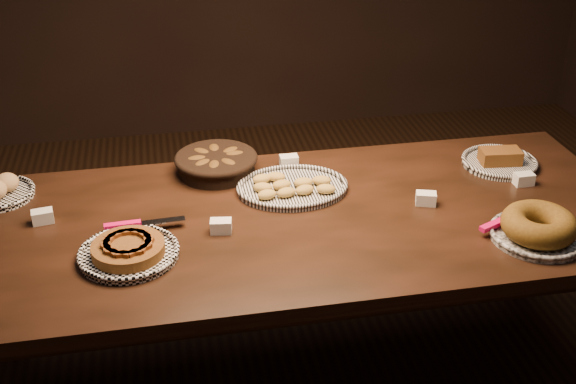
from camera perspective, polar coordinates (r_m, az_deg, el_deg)
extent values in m
plane|color=black|center=(2.93, 0.48, -14.65)|extent=(5.00, 5.00, 0.00)
cube|color=black|center=(2.49, 0.55, -2.43)|extent=(2.40, 1.00, 0.05)
cylinder|color=black|center=(3.05, -21.48, -6.64)|extent=(0.08, 0.08, 0.70)
cylinder|color=black|center=(3.33, 17.71, -2.71)|extent=(0.08, 0.08, 0.70)
torus|color=white|center=(2.31, -12.49, -4.61)|extent=(0.32, 0.32, 0.02)
cylinder|color=#4C290F|center=(2.30, -12.51, -4.40)|extent=(0.24, 0.24, 0.04)
cube|color=#52200E|center=(2.29, -11.03, -3.70)|extent=(0.03, 0.08, 0.01)
cube|color=#52200E|center=(2.32, -11.30, -3.33)|extent=(0.06, 0.08, 0.01)
cube|color=#52200E|center=(2.34, -11.90, -3.11)|extent=(0.08, 0.05, 0.01)
cube|color=#52200E|center=(2.34, -12.67, -3.10)|extent=(0.08, 0.03, 0.01)
cube|color=#52200E|center=(2.34, -13.41, -3.30)|extent=(0.08, 0.06, 0.01)
cube|color=#52200E|center=(2.32, -13.94, -3.65)|extent=(0.05, 0.08, 0.01)
cube|color=#52200E|center=(2.29, -14.12, -4.08)|extent=(0.03, 0.08, 0.01)
cube|color=#52200E|center=(2.27, -13.88, -4.47)|extent=(0.06, 0.08, 0.01)
cube|color=#52200E|center=(2.25, -13.28, -4.71)|extent=(0.08, 0.05, 0.01)
cube|color=#52200E|center=(2.24, -12.48, -4.73)|extent=(0.08, 0.03, 0.01)
cube|color=#52200E|center=(2.25, -11.70, -4.52)|extent=(0.08, 0.06, 0.01)
cube|color=#52200E|center=(2.26, -11.18, -4.14)|extent=(0.05, 0.08, 0.01)
cube|color=#F00C5F|center=(2.43, -12.94, -2.56)|extent=(0.12, 0.03, 0.02)
cube|color=silver|center=(2.43, -9.89, -2.28)|extent=(0.15, 0.04, 0.00)
torus|color=black|center=(2.63, 0.34, 0.51)|extent=(0.33, 0.33, 0.02)
ellipsoid|color=olive|center=(2.55, -1.68, -0.20)|extent=(0.08, 0.06, 0.03)
ellipsoid|color=olive|center=(2.57, -0.14, -0.02)|extent=(0.08, 0.06, 0.03)
ellipsoid|color=olive|center=(2.58, 1.32, 0.18)|extent=(0.08, 0.06, 0.03)
ellipsoid|color=olive|center=(2.59, 3.01, 0.24)|extent=(0.08, 0.06, 0.03)
ellipsoid|color=olive|center=(2.60, -2.01, 0.37)|extent=(0.08, 0.06, 0.03)
ellipsoid|color=olive|center=(2.62, -0.51, 0.58)|extent=(0.08, 0.06, 0.03)
ellipsoid|color=olive|center=(2.63, 1.22, 0.77)|extent=(0.07, 0.05, 0.03)
ellipsoid|color=olive|center=(2.65, 2.67, 0.92)|extent=(0.08, 0.06, 0.03)
ellipsoid|color=olive|center=(2.66, -2.10, 1.05)|extent=(0.08, 0.06, 0.03)
ellipsoid|color=olive|center=(2.67, -0.96, 1.21)|extent=(0.08, 0.06, 0.03)
torus|color=black|center=(2.48, 19.09, -3.11)|extent=(0.31, 0.31, 0.02)
torus|color=brown|center=(2.46, 19.22, -2.43)|extent=(0.27, 0.27, 0.08)
cube|color=#F00C5F|center=(2.47, 15.98, -2.47)|extent=(0.12, 0.07, 0.02)
cube|color=silver|center=(2.56, 17.85, -1.66)|extent=(0.15, 0.09, 0.00)
cylinder|color=black|center=(2.76, -5.69, 2.22)|extent=(0.36, 0.36, 0.07)
torus|color=black|center=(2.75, -5.71, 2.67)|extent=(0.32, 0.32, 0.03)
ellipsoid|color=#321D0A|center=(2.77, -4.23, 2.81)|extent=(0.10, 0.06, 0.04)
ellipsoid|color=#321D0A|center=(2.80, -4.56, 3.08)|extent=(0.11, 0.10, 0.04)
ellipsoid|color=#321D0A|center=(2.82, -5.85, 3.25)|extent=(0.05, 0.09, 0.04)
ellipsoid|color=#321D0A|center=(2.80, -6.84, 2.98)|extent=(0.10, 0.10, 0.04)
ellipsoid|color=#321D0A|center=(2.74, -7.21, 2.42)|extent=(0.10, 0.06, 0.04)
ellipsoid|color=#321D0A|center=(2.71, -6.75, 2.06)|extent=(0.10, 0.10, 0.04)
ellipsoid|color=#321D0A|center=(2.69, -5.85, 1.92)|extent=(0.07, 0.10, 0.04)
ellipsoid|color=#321D0A|center=(2.70, -4.72, 2.12)|extent=(0.10, 0.11, 0.04)
ellipsoid|color=#9D7748|center=(2.78, -21.35, 0.70)|extent=(0.09, 0.09, 0.07)
torus|color=black|center=(2.93, 16.37, 2.39)|extent=(0.29, 0.29, 0.02)
cube|color=#4C290F|center=(2.92, 16.42, 2.73)|extent=(0.16, 0.10, 0.05)
cube|color=white|center=(2.39, -5.32, -2.71)|extent=(0.08, 0.05, 0.04)
cube|color=white|center=(2.80, 0.07, 2.46)|extent=(0.07, 0.05, 0.04)
cube|color=white|center=(2.59, 10.84, -0.51)|extent=(0.08, 0.06, 0.04)
cube|color=white|center=(2.57, -18.82, -1.85)|extent=(0.08, 0.06, 0.04)
cube|color=white|center=(2.81, 18.14, 0.97)|extent=(0.07, 0.05, 0.04)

